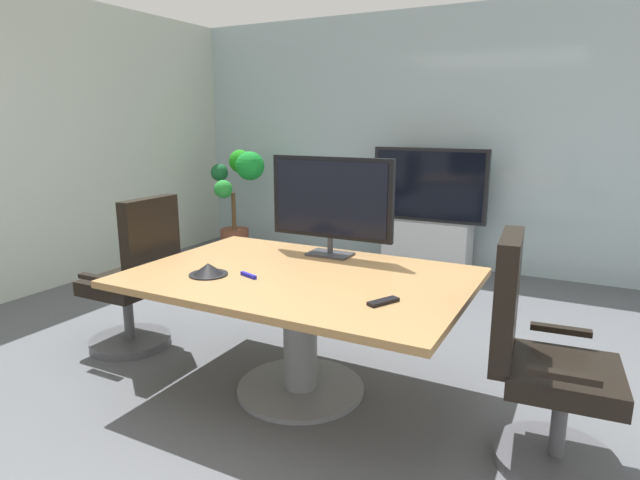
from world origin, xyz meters
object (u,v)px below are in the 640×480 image
Objects in this scene: conference_phone at (208,270)px; remote_control at (383,302)px; tv_monitor at (331,201)px; potted_plant at (239,191)px; wall_display_unit at (427,231)px; office_chair_left at (136,287)px; office_chair_right at (541,373)px; conference_table at (300,303)px.

conference_phone reaches higher than remote_control.
tv_monitor is 0.90m from conference_phone.
tv_monitor is 3.82× the size of conference_phone.
wall_display_unit is at bearing 7.10° from potted_plant.
wall_display_unit reaches higher than remote_control.
office_chair_left reaches higher than remote_control.
remote_control is at bearing -77.55° from wall_display_unit.
tv_monitor is at bearing 63.36° from office_chair_right.
potted_plant is 3.40m from conference_phone.
office_chair_right is 3.24m from wall_display_unit.
potted_plant reaches higher than office_chair_right.
office_chair_left is 6.41× the size of remote_control.
potted_plant is (-2.24, -0.28, 0.32)m from wall_display_unit.
office_chair_left is 0.83× the size of wall_display_unit.
tv_monitor is at bearing 94.67° from conference_table.
remote_control is (0.68, -3.10, 0.29)m from wall_display_unit.
remote_control is (2.92, -2.82, -0.02)m from potted_plant.
potted_plant is at bearing -159.26° from office_chair_left.
potted_plant reaches higher than conference_phone.
wall_display_unit reaches higher than office_chair_left.
potted_plant is 7.30× the size of remote_control.
conference_table is 8.63× the size of conference_phone.
remote_control reaches higher than conference_table.
remote_control is at bearing 98.73° from office_chair_right.
conference_table is at bearing -88.32° from wall_display_unit.
conference_table is 0.56m from conference_phone.
conference_phone is at bearing 73.23° from office_chair_left.
conference_table is 2.86m from wall_display_unit.
office_chair_right is 4.95× the size of conference_phone.
remote_control is (1.05, 0.02, -0.02)m from conference_phone.
conference_phone is (-0.45, -0.26, 0.20)m from conference_table.
potted_plant is at bearing -172.90° from wall_display_unit.
conference_table is at bearing 29.57° from conference_phone.
wall_display_unit reaches higher than conference_table.
tv_monitor is (1.27, 0.48, 0.63)m from office_chair_left.
conference_phone is at bearing -150.43° from conference_table.
wall_display_unit is at bearing 83.28° from conference_phone.
potted_plant is 4.06m from remote_control.
wall_display_unit is (-1.40, 2.93, -0.01)m from office_chair_right.
office_chair_right is 0.88× the size of potted_plant.
office_chair_left is 3.12m from wall_display_unit.
office_chair_right is at bearing -2.94° from conference_table.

